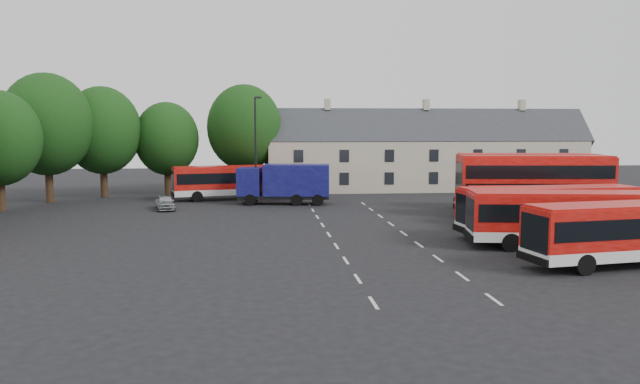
{
  "coord_description": "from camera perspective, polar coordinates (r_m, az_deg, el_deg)",
  "views": [
    {
      "loc": [
        -4.54,
        -38.09,
        7.05
      ],
      "look_at": [
        -0.0,
        7.82,
        2.2
      ],
      "focal_mm": 35.0,
      "sensor_mm": 36.0,
      "label": 1
    }
  ],
  "objects": [
    {
      "name": "ground",
      "position": [
        39.0,
        1.14,
        -4.41
      ],
      "size": [
        140.0,
        140.0,
        0.0
      ],
      "primitive_type": "plane",
      "color": "black",
      "rests_on": "ground"
    },
    {
      "name": "lane_markings",
      "position": [
        41.31,
        4.26,
        -3.83
      ],
      "size": [
        5.15,
        33.8,
        0.01
      ],
      "color": "beige",
      "rests_on": "ground"
    },
    {
      "name": "treeline",
      "position": [
        59.7,
        -21.48,
        5.23
      ],
      "size": [
        29.92,
        32.59,
        12.01
      ],
      "color": "black",
      "rests_on": "ground"
    },
    {
      "name": "terrace_houses",
      "position": [
        70.64,
        9.59,
        3.33
      ],
      "size": [
        35.7,
        7.13,
        10.06
      ],
      "color": "beige",
      "rests_on": "ground"
    },
    {
      "name": "bus_row_a",
      "position": [
        35.3,
        26.71,
        -2.98
      ],
      "size": [
        11.63,
        4.31,
        3.21
      ],
      "rotation": [
        0.0,
        0.0,
        0.16
      ],
      "color": "silver",
      "rests_on": "ground"
    },
    {
      "name": "bus_row_b",
      "position": [
        38.9,
        22.06,
        -1.92
      ],
      "size": [
        11.97,
        4.39,
        3.31
      ],
      "rotation": [
        0.0,
        0.0,
        -0.15
      ],
      "color": "silver",
      "rests_on": "ground"
    },
    {
      "name": "bus_row_c",
      "position": [
        42.16,
        20.15,
        -1.31
      ],
      "size": [
        11.69,
        3.64,
        3.25
      ],
      "rotation": [
        0.0,
        0.0,
        0.09
      ],
      "color": "silver",
      "rests_on": "ground"
    },
    {
      "name": "bus_row_d",
      "position": [
        45.81,
        21.69,
        -1.06
      ],
      "size": [
        10.54,
        3.39,
        2.93
      ],
      "rotation": [
        0.0,
        0.0,
        0.1
      ],
      "color": "silver",
      "rests_on": "ground"
    },
    {
      "name": "bus_row_e",
      "position": [
        47.61,
        19.23,
        -0.85
      ],
      "size": [
        9.88,
        3.1,
        2.75
      ],
      "rotation": [
        0.0,
        0.0,
        -0.09
      ],
      "color": "silver",
      "rests_on": "ground"
    },
    {
      "name": "bus_dd_south",
      "position": [
        51.39,
        19.0,
        0.88
      ],
      "size": [
        12.0,
        3.9,
        4.83
      ],
      "rotation": [
        0.0,
        0.0,
        -0.1
      ],
      "color": "silver",
      "rests_on": "ground"
    },
    {
      "name": "bus_dd_north",
      "position": [
        56.0,
        18.39,
        1.26
      ],
      "size": [
        11.87,
        4.03,
        4.77
      ],
      "rotation": [
        0.0,
        0.0,
        -0.12
      ],
      "color": "silver",
      "rests_on": "ground"
    },
    {
      "name": "bus_north",
      "position": [
        61.13,
        -7.92,
        1.17
      ],
      "size": [
        11.82,
        5.16,
        3.26
      ],
      "rotation": [
        0.0,
        0.0,
        0.23
      ],
      "color": "silver",
      "rests_on": "ground"
    },
    {
      "name": "box_truck",
      "position": [
        56.77,
        -3.21,
        0.93
      ],
      "size": [
        8.55,
        3.62,
        3.63
      ],
      "rotation": [
        0.0,
        0.0,
        -0.13
      ],
      "color": "black",
      "rests_on": "ground"
    },
    {
      "name": "silver_car",
      "position": [
        54.63,
        -13.97,
        -0.92
      ],
      "size": [
        2.27,
        3.98,
        1.28
      ],
      "primitive_type": "imported",
      "rotation": [
        0.0,
        0.0,
        0.21
      ],
      "color": "#A4A7AC",
      "rests_on": "ground"
    },
    {
      "name": "lamppost",
      "position": [
        57.42,
        -5.89,
        4.14
      ],
      "size": [
        0.68,
        0.4,
        9.77
      ],
      "rotation": [
        0.0,
        0.0,
        0.3
      ],
      "color": "black",
      "rests_on": "ground"
    }
  ]
}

